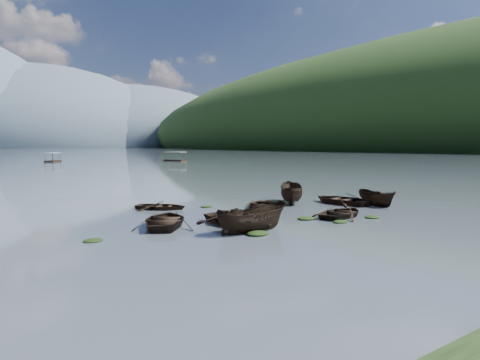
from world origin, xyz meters
TOP-DOWN VIEW (x-y plane):
  - ground_plane at (0.00, 0.00)m, footprint 2400.00×2400.00m
  - right_hill_far at (460.00, 220.00)m, footprint 520.00×1200.00m
  - haze_mtn_c at (140.00, 900.00)m, footprint 520.00×520.00m
  - haze_mtn_d at (320.00, 900.00)m, footprint 520.00×520.00m
  - rowboat_0 at (-5.27, 4.91)m, footprint 3.96×5.30m
  - rowboat_1 at (-8.83, 7.18)m, footprint 5.66×6.13m
  - rowboat_2 at (-5.70, 2.70)m, footprint 4.65×1.77m
  - rowboat_3 at (7.23, 7.68)m, footprint 4.09×5.40m
  - rowboat_4 at (2.31, 3.30)m, footprint 5.06×4.19m
  - rowboat_5 at (8.66, 5.32)m, footprint 2.29×4.16m
  - rowboat_6 at (-6.30, 13.42)m, footprint 4.64×4.65m
  - rowboat_7 at (0.16, 9.49)m, footprint 5.09×4.96m
  - rowboat_8 at (4.01, 10.33)m, footprint 4.48×4.90m
  - weed_clump_0 at (-5.93, 1.91)m, footprint 1.26×1.03m
  - weed_clump_1 at (0.49, 1.84)m, footprint 0.99×0.79m
  - weed_clump_2 at (-0.47, 3.87)m, footprint 1.20×0.96m
  - weed_clump_3 at (7.37, 5.98)m, footprint 1.01×0.85m
  - weed_clump_4 at (3.54, 1.78)m, footprint 1.11×0.88m
  - weed_clump_5 at (-13.64, 5.41)m, footprint 0.98×0.79m
  - weed_clump_6 at (-2.97, 12.30)m, footprint 0.98×0.82m
  - weed_clump_7 at (8.66, 8.36)m, footprint 1.11×0.89m
  - pontoon_centre at (6.35, 113.11)m, footprint 5.68×6.95m
  - pontoon_right at (37.36, 98.57)m, footprint 5.25×7.40m

SIDE VIEW (x-z plane):
  - ground_plane at x=0.00m, z-range 0.00..0.00m
  - right_hill_far at x=460.00m, z-range -95.00..95.00m
  - haze_mtn_c at x=140.00m, z-range -130.00..130.00m
  - haze_mtn_d at x=320.00m, z-range -110.00..110.00m
  - rowboat_0 at x=-5.27m, z-range -0.52..0.52m
  - rowboat_1 at x=-8.83m, z-range -0.52..0.52m
  - rowboat_2 at x=-5.70m, z-range -0.90..0.90m
  - rowboat_3 at x=7.23m, z-range -0.53..0.53m
  - rowboat_4 at x=2.31m, z-range -0.45..0.45m
  - rowboat_5 at x=8.66m, z-range -0.76..0.76m
  - rowboat_6 at x=-6.30m, z-range -0.40..0.40m
  - rowboat_7 at x=0.16m, z-range -0.43..0.43m
  - rowboat_8 at x=4.01m, z-range -0.94..0.94m
  - weed_clump_0 at x=-5.93m, z-range -0.14..0.14m
  - weed_clump_1 at x=0.49m, z-range -0.11..0.11m
  - weed_clump_2 at x=-0.47m, z-range -0.13..0.13m
  - weed_clump_3 at x=7.37m, z-range -0.11..0.11m
  - weed_clump_4 at x=3.54m, z-range -0.11..0.11m
  - weed_clump_5 at x=-13.64m, z-range -0.10..0.10m
  - weed_clump_6 at x=-2.97m, z-range -0.10..0.10m
  - weed_clump_7 at x=8.66m, z-range -0.12..0.12m
  - pontoon_centre at x=6.35m, z-range -1.24..1.24m
  - pontoon_right at x=37.36m, z-range -1.31..1.31m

